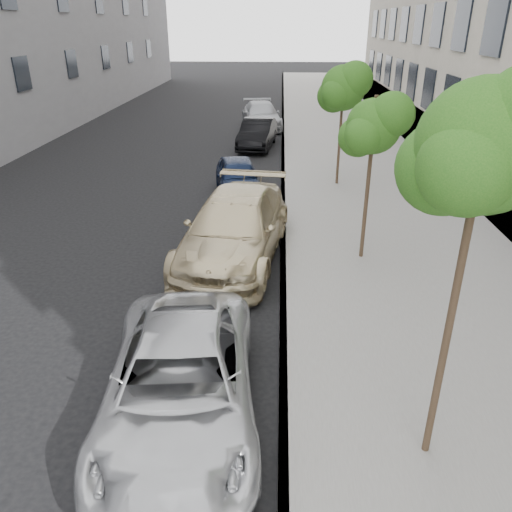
# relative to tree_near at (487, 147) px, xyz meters

# --- Properties ---
(sidewalk) EXTENTS (6.40, 72.00, 0.14)m
(sidewalk) POSITION_rel_tree_near_xyz_m (1.07, 22.50, -4.40)
(sidewalk) COLOR gray
(sidewalk) RESTS_ON ground
(curb) EXTENTS (0.15, 72.00, 0.14)m
(curb) POSITION_rel_tree_near_xyz_m (-2.05, 22.50, -4.40)
(curb) COLOR #9E9B93
(curb) RESTS_ON ground
(tree_near) EXTENTS (1.78, 1.58, 5.22)m
(tree_near) POSITION_rel_tree_near_xyz_m (0.00, 0.00, 0.00)
(tree_near) COLOR #38281C
(tree_near) RESTS_ON sidewalk
(tree_mid) EXTENTS (1.65, 1.45, 4.15)m
(tree_mid) POSITION_rel_tree_near_xyz_m (-0.00, 6.50, -1.00)
(tree_mid) COLOR #38281C
(tree_mid) RESTS_ON sidewalk
(tree_far) EXTENTS (1.86, 1.66, 4.36)m
(tree_far) POSITION_rel_tree_near_xyz_m (0.00, 13.00, -0.88)
(tree_far) COLOR #38281C
(tree_far) RESTS_ON sidewalk
(minivan) EXTENTS (2.76, 5.14, 1.37)m
(minivan) POSITION_rel_tree_near_xyz_m (-3.64, 0.60, -3.79)
(minivan) COLOR #B6B8BB
(minivan) RESTS_ON ground
(suv) EXTENTS (3.05, 5.99, 1.67)m
(suv) POSITION_rel_tree_near_xyz_m (-3.33, 6.54, -3.64)
(suv) COLOR beige
(suv) RESTS_ON ground
(sedan_blue) EXTENTS (2.12, 4.00, 1.30)m
(sedan_blue) POSITION_rel_tree_near_xyz_m (-3.68, 11.92, -3.82)
(sedan_blue) COLOR #101A35
(sedan_blue) RESTS_ON ground
(sedan_black) EXTENTS (1.92, 4.29, 1.37)m
(sedan_black) POSITION_rel_tree_near_xyz_m (-3.33, 19.34, -3.79)
(sedan_black) COLOR black
(sedan_black) RESTS_ON ground
(sedan_rear) EXTENTS (2.74, 5.19, 1.43)m
(sedan_rear) POSITION_rel_tree_near_xyz_m (-3.33, 24.49, -3.75)
(sedan_rear) COLOR #999BA0
(sedan_rear) RESTS_ON ground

